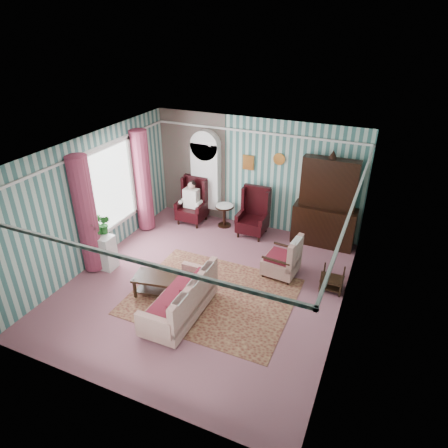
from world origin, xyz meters
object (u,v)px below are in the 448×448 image
at_px(dresser_hutch, 327,200).
at_px(coffee_table, 158,285).
at_px(round_side_table, 224,216).
at_px(floral_armchair, 281,257).
at_px(plant_stand, 103,252).
at_px(nest_table, 332,279).
at_px(wingback_right, 253,213).
at_px(bookcase, 206,181).
at_px(seated_woman, 192,202).
at_px(wingback_left, 192,201).
at_px(sofa, 179,291).

relative_size(dresser_hutch, coffee_table, 2.56).
relative_size(round_side_table, floral_armchair, 0.69).
xyz_separation_m(dresser_hutch, plant_stand, (-4.30, -3.02, -0.78)).
bearing_deg(nest_table, round_side_table, 151.80).
bearing_deg(dresser_hutch, wingback_right, -171.23).
xyz_separation_m(bookcase, seated_woman, (-0.25, -0.39, -0.53)).
bearing_deg(coffee_table, seated_woman, 105.14).
height_order(wingback_right, plant_stand, wingback_right).
height_order(bookcase, floral_armchair, bookcase).
height_order(dresser_hutch, seated_woman, dresser_hutch).
bearing_deg(floral_armchair, bookcase, 61.33).
distance_m(dresser_hutch, wingback_left, 3.55).
bearing_deg(nest_table, sofa, -141.95).
relative_size(nest_table, coffee_table, 0.59).
height_order(dresser_hutch, sofa, dresser_hutch).
bearing_deg(wingback_right, seated_woman, 180.00).
relative_size(wingback_right, sofa, 0.70).
distance_m(wingback_left, plant_stand, 2.87).
bearing_deg(floral_armchair, plant_stand, 114.86).
bearing_deg(seated_woman, plant_stand, -106.22).
relative_size(bookcase, plant_stand, 2.80).
bearing_deg(seated_woman, wingback_right, 0.00).
bearing_deg(floral_armchair, sofa, 152.05).
distance_m(dresser_hutch, wingback_right, 1.86).
relative_size(bookcase, wingback_left, 1.79).
relative_size(wingback_right, coffee_table, 1.36).
distance_m(seated_woman, floral_armchair, 3.27).
bearing_deg(sofa, plant_stand, 72.15).
relative_size(seated_woman, plant_stand, 1.47).
relative_size(dresser_hutch, wingback_right, 1.89).
relative_size(bookcase, sofa, 1.25).
xyz_separation_m(dresser_hutch, round_side_table, (-2.60, -0.12, -0.88)).
bearing_deg(floral_armchair, dresser_hutch, -12.98).
relative_size(bookcase, nest_table, 4.15).
height_order(plant_stand, sofa, sofa).
xyz_separation_m(round_side_table, nest_table, (3.17, -1.70, -0.03)).
bearing_deg(sofa, round_side_table, 10.21).
height_order(dresser_hutch, plant_stand, dresser_hutch).
relative_size(bookcase, floral_armchair, 2.58).
bearing_deg(wingback_right, round_side_table, 169.99).
xyz_separation_m(sofa, floral_armchair, (1.37, 2.08, -0.12)).
distance_m(dresser_hutch, round_side_table, 2.75).
bearing_deg(coffee_table, dresser_hutch, 51.90).
height_order(plant_stand, floral_armchair, floral_armchair).
distance_m(wingback_right, nest_table, 2.81).
height_order(bookcase, wingback_right, bookcase).
bearing_deg(sofa, seated_woman, 23.95).
relative_size(wingback_right, seated_woman, 1.06).
xyz_separation_m(floral_armchair, coffee_table, (-2.10, -1.69, -0.22)).
height_order(wingback_right, seated_woman, wingback_right).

